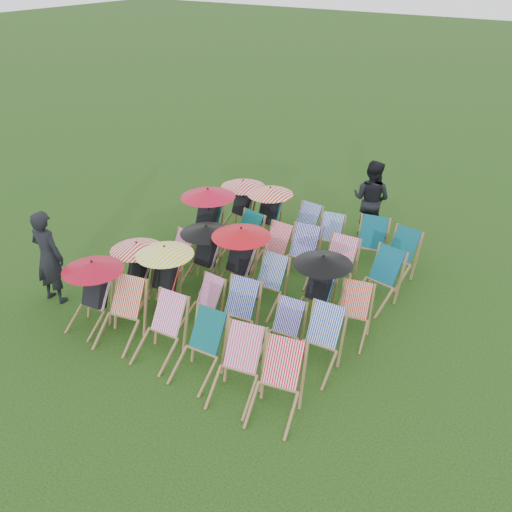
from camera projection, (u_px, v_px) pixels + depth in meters
The scene contains 33 objects.
ground at pixel (253, 301), 10.90m from camera, with size 100.00×100.00×0.00m, color black.
deckchair_0 at pixel (91, 293), 9.91m from camera, with size 1.06×1.12×1.25m.
deckchair_1 at pixel (120, 314), 9.62m from camera, with size 0.84×1.05×1.01m.
deckchair_2 at pixel (159, 331), 9.22m from camera, with size 0.72×0.96×1.00m.
deckchair_3 at pixel (198, 349), 8.81m from camera, with size 0.71×0.95×0.99m.
deckchair_4 at pixel (236, 368), 8.39m from camera, with size 0.84×1.05×1.02m.
deckchair_5 at pixel (276, 385), 8.07m from camera, with size 0.86×1.06×1.03m.
deckchair_6 at pixel (134, 269), 10.71m from camera, with size 0.99×1.05×1.17m.
deckchair_7 at pixel (161, 276), 10.41m from camera, with size 1.06×1.10×1.25m.
deckchair_8 at pixel (202, 304), 10.06m from camera, with size 0.60×0.80×0.83m.
deckchair_9 at pixel (235, 315), 9.64m from camera, with size 0.75×0.97×0.98m.
deckchair_10 at pixel (282, 332), 9.30m from camera, with size 0.64×0.84×0.87m.
deckchair_11 at pixel (318, 343), 8.95m from camera, with size 0.71×0.95×0.98m.
deckchair_12 at pixel (176, 255), 11.65m from camera, with size 0.60×0.81×0.84m.
deckchair_13 at pixel (203, 253), 11.22m from camera, with size 1.03×1.07×1.22m.
deckchair_14 at pixel (236, 259), 10.90m from camera, with size 1.13×1.19×1.34m.
deckchair_15 at pixel (266, 285), 10.50m from camera, with size 0.66×0.89×0.94m.
deckchair_16 at pixel (317, 287), 10.11m from camera, with size 1.05×1.09×1.25m.
deckchair_17 at pixel (352, 315), 9.69m from camera, with size 0.75×0.93×0.91m.
deckchair_18 at pixel (204, 218), 12.43m from camera, with size 1.18×1.24×1.40m.
deckchair_19 at pixel (241, 239), 12.07m from camera, with size 0.80×1.01×1.00m.
deckchair_20 at pixel (272, 250), 11.72m from camera, with size 0.64×0.88×0.93m.
deckchair_21 at pixel (300, 255), 11.46m from camera, with size 0.77×0.99×1.00m.
deckchair_22 at pixel (335, 268), 10.98m from camera, with size 0.73×0.98×1.02m.
deckchair_23 at pixel (378, 279), 10.62m from camera, with size 0.82×1.03×1.01m.
deckchair_24 at pixel (239, 204), 13.34m from camera, with size 1.03×1.09×1.22m.
deckchair_25 at pixel (266, 212), 12.92m from camera, with size 1.04×1.08×1.23m.
deckchair_26 at pixel (301, 229), 12.57m from camera, with size 0.70×0.93×0.95m.
deckchair_27 at pixel (328, 239), 12.21m from camera, with size 0.73×0.91×0.89m.
deckchair_28 at pixel (369, 246), 11.78m from camera, with size 0.82×1.03×1.01m.
deckchair_29 at pixel (396, 257), 11.40m from camera, with size 0.79×1.00×0.99m.
person_left at pixel (48, 257), 10.51m from camera, with size 0.67×0.44×1.85m, color black.
person_rear at pixel (371, 200), 12.88m from camera, with size 0.89×0.70×1.84m, color black.
Camera 1 is at (5.13, -7.57, 6.00)m, focal length 40.00 mm.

